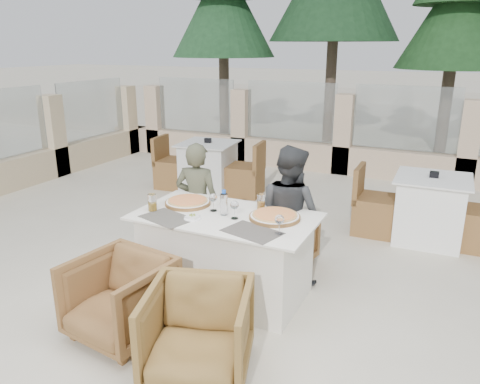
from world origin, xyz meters
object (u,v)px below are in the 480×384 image
at_px(pizza_left, 188,202).
at_px(wine_glass_near, 235,209).
at_px(olive_dish, 192,217).
at_px(armchair_far_right, 281,239).
at_px(diner_right, 289,215).
at_px(wine_glass_centre, 213,201).
at_px(bg_table_a, 208,167).
at_px(dining_table, 226,255).
at_px(pizza_right, 275,216).
at_px(armchair_far_left, 214,235).
at_px(wine_glass_corner, 279,223).
at_px(beer_glass_right, 261,202).
at_px(beer_glass_left, 152,203).
at_px(armchair_near_right, 198,332).
at_px(armchair_near_left, 120,298).
at_px(water_bottle, 224,203).
at_px(bg_table_b, 430,209).
at_px(diner_left, 198,204).

height_order(pizza_left, wine_glass_near, wine_glass_near).
bearing_deg(olive_dish, armchair_far_right, 65.24).
bearing_deg(diner_right, wine_glass_centre, 57.86).
bearing_deg(bg_table_a, dining_table, -64.12).
bearing_deg(pizza_left, armchair_far_right, 44.07).
xyz_separation_m(pizza_right, armchair_far_left, (-0.84, 0.43, -0.50)).
xyz_separation_m(wine_glass_corner, armchair_far_right, (-0.34, 0.99, -0.58)).
distance_m(pizza_left, armchair_far_right, 1.10).
xyz_separation_m(beer_glass_right, olive_dish, (-0.43, -0.49, -0.05)).
height_order(wine_glass_corner, beer_glass_left, wine_glass_corner).
distance_m(wine_glass_corner, armchair_far_right, 1.19).
bearing_deg(armchair_far_left, wine_glass_centre, 112.19).
xyz_separation_m(wine_glass_near, armchair_near_right, (0.23, -1.03, -0.54)).
bearing_deg(armchair_far_right, beer_glass_left, 57.65).
height_order(armchair_near_left, bg_table_a, bg_table_a).
relative_size(beer_glass_right, diner_right, 0.11).
bearing_deg(armchair_near_right, wine_glass_corner, 56.49).
bearing_deg(pizza_left, wine_glass_corner, -16.69).
bearing_deg(wine_glass_centre, diner_right, 39.60).
xyz_separation_m(beer_glass_right, diner_right, (0.19, 0.23, -0.17)).
xyz_separation_m(armchair_near_left, armchair_near_right, (0.78, -0.13, 0.00)).
distance_m(water_bottle, wine_glass_centre, 0.14).
bearing_deg(pizza_right, dining_table, -166.32).
height_order(wine_glass_near, wine_glass_corner, same).
xyz_separation_m(pizza_left, bg_table_a, (-1.25, 2.62, -0.41)).
bearing_deg(wine_glass_corner, pizza_left, 163.31).
bearing_deg(wine_glass_near, pizza_right, 24.74).
xyz_separation_m(beer_glass_right, bg_table_b, (1.35, 1.83, -0.46)).
bearing_deg(wine_glass_corner, armchair_far_right, 109.02).
relative_size(wine_glass_near, armchair_far_right, 0.30).
relative_size(pizza_right, diner_right, 0.33).
bearing_deg(olive_dish, armchair_far_left, 105.40).
distance_m(dining_table, pizza_right, 0.60).
xyz_separation_m(water_bottle, bg_table_b, (1.59, 2.11, -0.50)).
distance_m(diner_left, diner_right, 0.99).
distance_m(water_bottle, armchair_far_right, 1.02).
bearing_deg(diner_right, bg_table_a, -27.98).
bearing_deg(pizza_left, olive_dish, -52.63).
height_order(dining_table, armchair_near_left, dining_table).
distance_m(wine_glass_near, olive_dish, 0.37).
height_order(armchair_far_right, bg_table_b, bg_table_b).
xyz_separation_m(water_bottle, armchair_far_right, (0.26, 0.78, -0.60)).
bearing_deg(diner_right, diner_left, 19.66).
bearing_deg(water_bottle, armchair_far_left, 127.37).
xyz_separation_m(wine_glass_centre, bg_table_a, (-1.56, 2.67, -0.48)).
distance_m(wine_glass_near, armchair_near_left, 1.18).
bearing_deg(wine_glass_near, wine_glass_centre, 159.80).
bearing_deg(pizza_right, wine_glass_corner, -62.62).
bearing_deg(armchair_near_left, wine_glass_centre, 81.24).
height_order(armchair_far_left, bg_table_b, bg_table_b).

